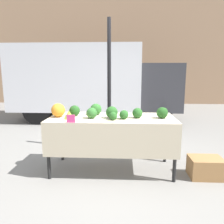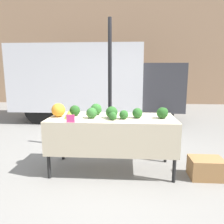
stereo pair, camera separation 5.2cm
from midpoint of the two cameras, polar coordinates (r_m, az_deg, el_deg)
ground_plane at (r=3.61m, az=-0.42°, el=-14.72°), size 40.00×40.00×0.00m
building_facade at (r=11.19m, az=2.09°, el=20.18°), size 16.00×0.60×6.87m
tent_pole at (r=4.11m, az=-1.10°, el=6.39°), size 0.07×0.07×2.49m
parked_truck at (r=7.09m, az=-5.59°, el=8.25°), size 5.13×1.91×2.32m
market_table at (r=3.30m, az=-0.51°, el=-3.43°), size 1.91×0.82×0.85m
orange_cauliflower at (r=3.44m, az=-14.30°, el=0.46°), size 0.21×0.21×0.21m
romanesco_head at (r=3.28m, az=-11.62°, el=-0.69°), size 0.15×0.15×0.12m
broccoli_head_0 at (r=3.28m, az=6.21°, el=-0.26°), size 0.15×0.15×0.15m
broccoli_head_1 at (r=3.13m, az=-0.21°, el=-1.04°), size 0.12×0.12×0.12m
broccoli_head_2 at (r=3.60m, az=13.00°, el=0.20°), size 0.12×0.12×0.12m
broccoli_head_3 at (r=3.47m, az=-10.17°, el=0.35°), size 0.17×0.17×0.17m
broccoli_head_4 at (r=3.51m, az=-4.65°, el=0.72°), size 0.18×0.18×0.18m
broccoli_head_5 at (r=3.32m, az=12.55°, el=-0.20°), size 0.17×0.17×0.17m
broccoli_head_6 at (r=3.19m, az=2.66°, el=-0.69°), size 0.13×0.13×0.13m
broccoli_head_7 at (r=3.25m, az=-0.47°, el=-0.06°), size 0.18×0.18×0.18m
broccoli_head_8 at (r=3.26m, az=-5.77°, el=-0.25°), size 0.16×0.16×0.16m
price_sign at (r=3.02m, az=-11.19°, el=-1.72°), size 0.11×0.01×0.11m
produce_crate at (r=3.58m, az=22.89°, el=-13.19°), size 0.47×0.35×0.30m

